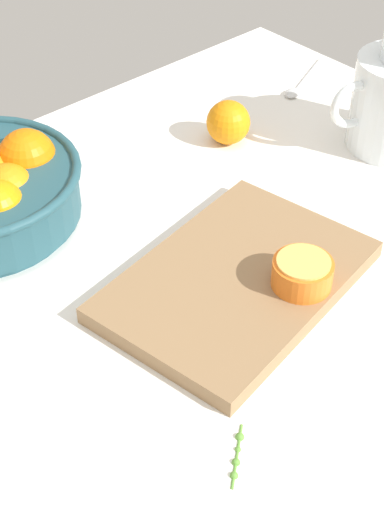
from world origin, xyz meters
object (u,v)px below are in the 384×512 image
at_px(cutting_board, 237,281).
at_px(loose_orange_2, 228,122).
at_px(spoon, 300,84).
at_px(orange_half_0, 302,273).

bearing_deg(cutting_board, loose_orange_2, 47.99).
height_order(loose_orange_2, spoon, loose_orange_2).
bearing_deg(orange_half_0, spoon, 42.08).
distance_m(orange_half_0, loose_orange_2, 0.34).
relative_size(orange_half_0, loose_orange_2, 1.08).
xyz_separation_m(cutting_board, spoon, (0.42, 0.28, -0.01)).
height_order(cutting_board, spoon, cutting_board).
relative_size(cutting_board, orange_half_0, 4.50).
bearing_deg(spoon, cutting_board, -146.35).
bearing_deg(orange_half_0, loose_orange_2, 60.13).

